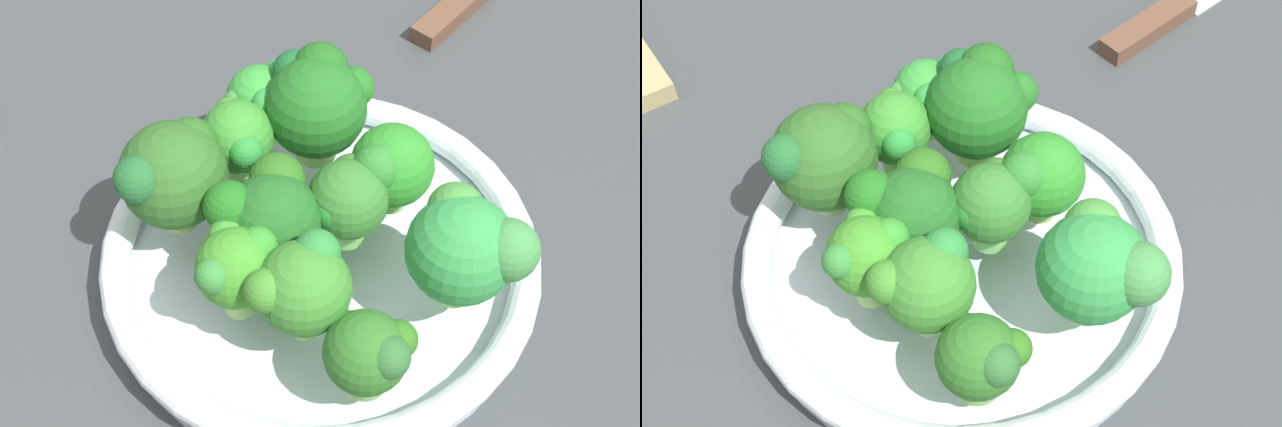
{
  "view_description": "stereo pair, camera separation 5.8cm",
  "coord_description": "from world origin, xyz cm",
  "views": [
    {
      "loc": [
        -33.5,
        9.19,
        51.92
      ],
      "look_at": [
        0.08,
        -3.05,
        6.58
      ],
      "focal_mm": 52.88,
      "sensor_mm": 36.0,
      "label": 1
    },
    {
      "loc": [
        -35.03,
        3.64,
        51.92
      ],
      "look_at": [
        0.08,
        -3.05,
        6.58
      ],
      "focal_mm": 52.88,
      "sensor_mm": 36.0,
      "label": 2
    }
  ],
  "objects": [
    {
      "name": "broccoli_floret_3",
      "position": [
        1.48,
        -8.19,
        7.35
      ],
      "size": [
        5.4,
        5.69,
        6.41
      ],
      "color": "#7FB351",
      "rests_on": "bowl"
    },
    {
      "name": "broccoli_floret_7",
      "position": [
        -6.21,
        -9.74,
        8.05
      ],
      "size": [
        7.03,
        7.23,
        7.63
      ],
      "color": "#96D564",
      "rests_on": "bowl"
    },
    {
      "name": "broccoli_floret_10",
      "position": [
        7.69,
        -5.62,
        8.26
      ],
      "size": [
        7.44,
        7.51,
        7.92
      ],
      "color": "#91CA5A",
      "rests_on": "bowl"
    },
    {
      "name": "broccoli_floret_0",
      "position": [
        10.49,
        -2.64,
        6.85
      ],
      "size": [
        5.11,
        5.55,
        5.59
      ],
      "color": "#82C35F",
      "rests_on": "bowl"
    },
    {
      "name": "broccoli_floret_1",
      "position": [
        0.53,
        0.22,
        7.48
      ],
      "size": [
        6.82,
        6.71,
        6.66
      ],
      "color": "#84BD66",
      "rests_on": "bowl"
    },
    {
      "name": "broccoli_floret_4",
      "position": [
        -5.48,
        0.45,
        7.97
      ],
      "size": [
        5.55,
        6.01,
        7.1
      ],
      "color": "#93D069",
      "rests_on": "bowl"
    },
    {
      "name": "broccoli_floret_8",
      "position": [
        -2.69,
        3.08,
        7.69
      ],
      "size": [
        5.58,
        5.2,
        6.51
      ],
      "color": "#83B55B",
      "rests_on": "bowl"
    },
    {
      "name": "ground_plane",
      "position": [
        0.0,
        0.0,
        -1.25
      ],
      "size": [
        130.0,
        130.0,
        2.5
      ],
      "primitive_type": "cube",
      "color": "#3C4142"
    },
    {
      "name": "broccoli_floret_5",
      "position": [
        -10.06,
        -2.2,
        6.74
      ],
      "size": [
        5.1,
        5.42,
        5.6
      ],
      "color": "#7EB255",
      "rests_on": "bowl"
    },
    {
      "name": "bowl",
      "position": [
        0.08,
        -3.05,
        1.83
      ],
      "size": [
        28.39,
        28.39,
        3.58
      ],
      "color": "silver",
      "rests_on": "ground_plane"
    },
    {
      "name": "broccoli_floret_6",
      "position": [
        0.34,
        -4.83,
        7.17
      ],
      "size": [
        5.03,
        5.03,
        6.22
      ],
      "color": "#75BE5E",
      "rests_on": "bowl"
    },
    {
      "name": "knife",
      "position": [
        23.28,
        -26.67,
        0.55
      ],
      "size": [
        15.48,
        24.18,
        1.5
      ],
      "color": "silver",
      "rests_on": "ground_plane"
    },
    {
      "name": "broccoli_floret_9",
      "position": [
        4.92,
        4.78,
        8.19
      ],
      "size": [
        6.8,
        7.09,
        7.89
      ],
      "color": "#89BC58",
      "rests_on": "bowl"
    },
    {
      "name": "broccoli_floret_2",
      "position": [
        7.19,
        0.09,
        7.3
      ],
      "size": [
        5.58,
        4.84,
        6.21
      ],
      "color": "#8CC65B",
      "rests_on": "bowl"
    }
  ]
}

